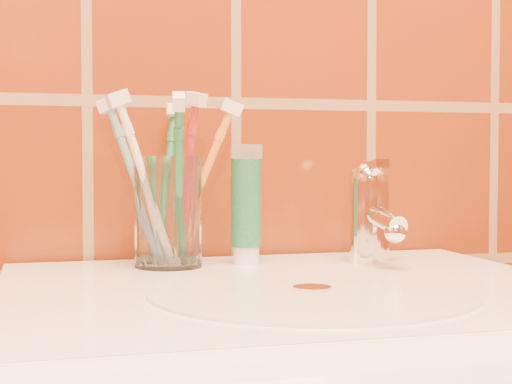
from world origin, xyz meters
name	(u,v)px	position (x,y,z in m)	size (l,w,h in m)	color
glass_tumbler	(169,212)	(-0.10, 1.11, 0.91)	(0.08, 0.08, 0.12)	white
toothpaste_tube	(246,208)	(-0.01, 1.12, 0.91)	(0.04, 0.04, 0.14)	white
faucet	(370,208)	(0.14, 1.09, 0.91)	(0.05, 0.11, 0.12)	white
toothbrush_0	(137,183)	(-0.13, 1.13, 0.94)	(0.08, 0.06, 0.20)	#6CA2C0
toothbrush_1	(201,184)	(-0.06, 1.12, 0.94)	(0.10, 0.03, 0.19)	orange
toothbrush_2	(186,181)	(-0.08, 1.11, 0.95)	(0.04, 0.05, 0.20)	#AC2427
toothbrush_3	(179,185)	(-0.09, 1.08, 0.94)	(0.04, 0.10, 0.19)	#1D7044
toothbrush_4	(167,184)	(-0.10, 1.15, 0.94)	(0.05, 0.09, 0.19)	#1F7540
toothbrush_5	(146,182)	(-0.13, 1.10, 0.95)	(0.08, 0.04, 0.20)	white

